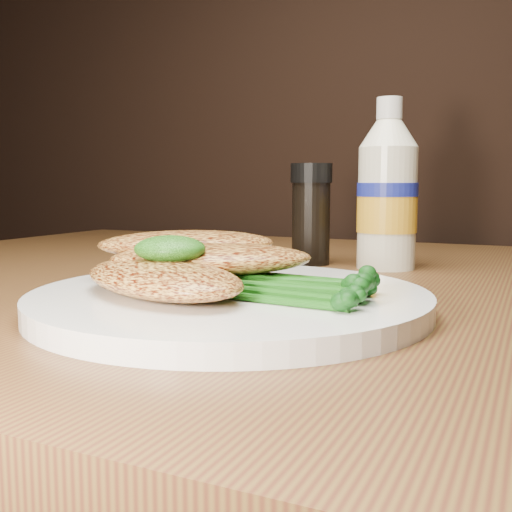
% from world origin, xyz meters
% --- Properties ---
extents(plate, '(0.29, 0.29, 0.01)m').
position_xyz_m(plate, '(-0.02, 0.88, 0.76)').
color(plate, white).
rests_on(plate, dining_table).
extents(chicken_front, '(0.17, 0.14, 0.02)m').
position_xyz_m(chicken_front, '(-0.05, 0.84, 0.78)').
color(chicken_front, gold).
rests_on(chicken_front, plate).
extents(chicken_mid, '(0.17, 0.14, 0.02)m').
position_xyz_m(chicken_mid, '(-0.04, 0.89, 0.79)').
color(chicken_mid, gold).
rests_on(chicken_mid, plate).
extents(chicken_back, '(0.16, 0.14, 0.02)m').
position_xyz_m(chicken_back, '(-0.08, 0.92, 0.79)').
color(chicken_back, gold).
rests_on(chicken_back, plate).
extents(pesto_front, '(0.05, 0.05, 0.02)m').
position_xyz_m(pesto_front, '(-0.05, 0.86, 0.80)').
color(pesto_front, black).
rests_on(pesto_front, chicken_front).
extents(broccolini_bundle, '(0.16, 0.14, 0.02)m').
position_xyz_m(broccolini_bundle, '(0.03, 0.88, 0.78)').
color(broccolini_bundle, '#195813').
rests_on(broccolini_bundle, plate).
extents(mayo_bottle, '(0.07, 0.07, 0.18)m').
position_xyz_m(mayo_bottle, '(0.03, 1.15, 0.84)').
color(mayo_bottle, '#EFEACB').
rests_on(mayo_bottle, dining_table).
extents(pepper_grinder, '(0.06, 0.06, 0.11)m').
position_xyz_m(pepper_grinder, '(-0.05, 1.14, 0.81)').
color(pepper_grinder, black).
rests_on(pepper_grinder, dining_table).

